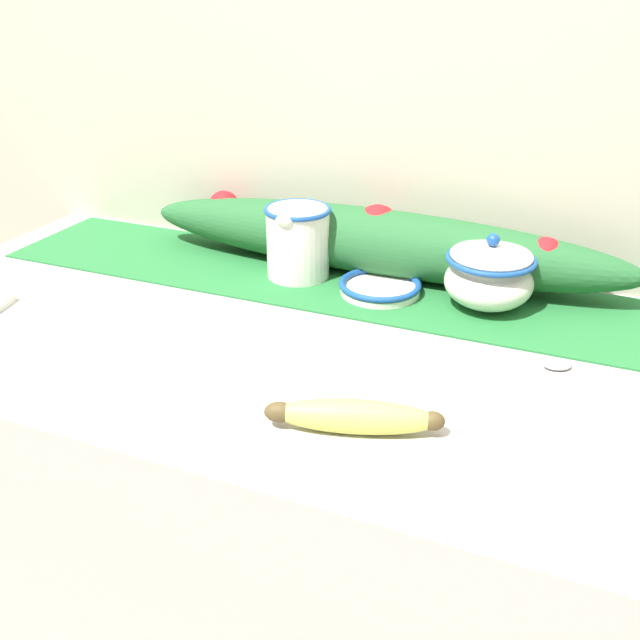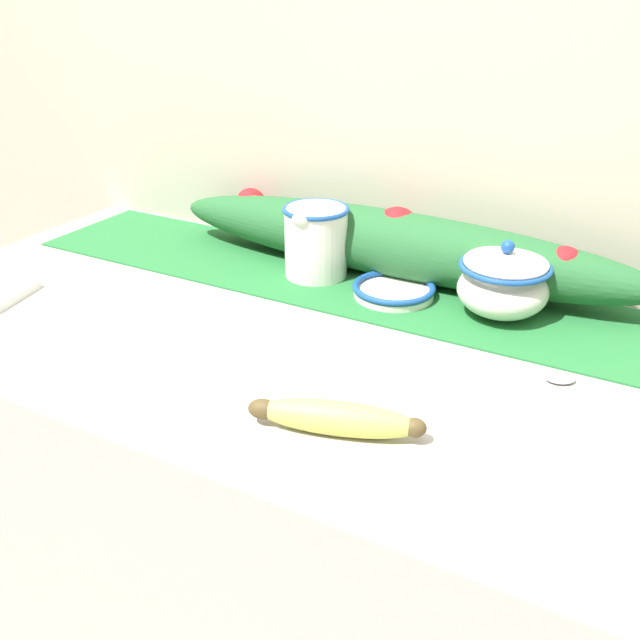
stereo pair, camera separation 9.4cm
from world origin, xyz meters
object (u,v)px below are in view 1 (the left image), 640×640
Objects in this scene: cream_pitcher at (298,239)px; small_dish at (380,287)px; spoon at (550,365)px; sugar_bowl at (489,275)px; banana at (354,416)px.

cream_pitcher is 0.99× the size of small_dish.
small_dish reaches higher than spoon.
cream_pitcher is 0.31m from sugar_bowl.
cream_pitcher is at bearing 121.91° from banana.
spoon is at bearing 50.79° from banana.
cream_pitcher is 0.46m from banana.
banana reaches higher than spoon.
banana is at bearing -101.08° from sugar_bowl.
cream_pitcher is 0.97× the size of sugar_bowl.
small_dish is at bearing 125.50° from spoon.
cream_pitcher is 0.65× the size of banana.
small_dish is (0.15, -0.02, -0.05)m from cream_pitcher.
sugar_bowl is at bearing 97.93° from spoon.
small_dish is at bearing -174.30° from sugar_bowl.
cream_pitcher reaches higher than small_dish.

